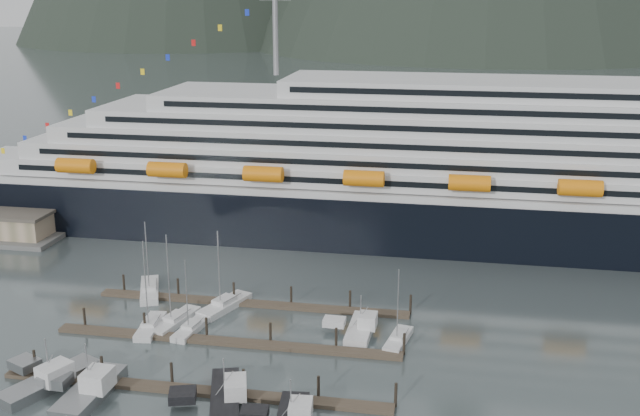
{
  "coord_description": "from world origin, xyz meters",
  "views": [
    {
      "loc": [
        24.13,
        -85.2,
        46.11
      ],
      "look_at": [
        4.54,
        22.0,
        14.12
      ],
      "focal_mm": 42.0,
      "sensor_mm": 36.0,
      "label": 1
    }
  ],
  "objects_px": {
    "sailboat_b": "(175,321)",
    "trawler_a": "(49,379)",
    "trawler_c": "(224,398)",
    "sailboat_h": "(398,340)",
    "trawler_b": "(89,390)",
    "sailboat_f": "(225,306)",
    "sailboat_a": "(151,327)",
    "sailboat_c": "(191,329)",
    "cruise_ship": "(484,177)",
    "trawler_e": "(360,328)",
    "sailboat_e": "(150,291)"
  },
  "relations": [
    {
      "from": "sailboat_b",
      "to": "trawler_a",
      "type": "xyz_separation_m",
      "value": [
        -8.64,
        -19.34,
        0.47
      ]
    },
    {
      "from": "trawler_a",
      "to": "trawler_c",
      "type": "distance_m",
      "value": 21.98
    },
    {
      "from": "sailboat_h",
      "to": "trawler_b",
      "type": "distance_m",
      "value": 40.32
    },
    {
      "from": "sailboat_f",
      "to": "trawler_a",
      "type": "height_order",
      "value": "sailboat_f"
    },
    {
      "from": "sailboat_a",
      "to": "trawler_c",
      "type": "distance_m",
      "value": 23.51
    },
    {
      "from": "sailboat_c",
      "to": "sailboat_h",
      "type": "relative_size",
      "value": 1.0
    },
    {
      "from": "cruise_ship",
      "to": "sailboat_f",
      "type": "relative_size",
      "value": 16.09
    },
    {
      "from": "sailboat_c",
      "to": "trawler_b",
      "type": "relative_size",
      "value": 0.94
    },
    {
      "from": "trawler_a",
      "to": "sailboat_h",
      "type": "bearing_deg",
      "value": -40.21
    },
    {
      "from": "cruise_ship",
      "to": "sailboat_a",
      "type": "relative_size",
      "value": 15.15
    },
    {
      "from": "sailboat_b",
      "to": "trawler_e",
      "type": "distance_m",
      "value": 26.44
    },
    {
      "from": "trawler_a",
      "to": "trawler_b",
      "type": "relative_size",
      "value": 1.09
    },
    {
      "from": "sailboat_c",
      "to": "sailboat_f",
      "type": "relative_size",
      "value": 0.86
    },
    {
      "from": "sailboat_b",
      "to": "sailboat_c",
      "type": "height_order",
      "value": "sailboat_b"
    },
    {
      "from": "sailboat_a",
      "to": "sailboat_e",
      "type": "relative_size",
      "value": 1.1
    },
    {
      "from": "sailboat_f",
      "to": "trawler_b",
      "type": "height_order",
      "value": "sailboat_f"
    },
    {
      "from": "cruise_ship",
      "to": "sailboat_e",
      "type": "bearing_deg",
      "value": -144.28
    },
    {
      "from": "sailboat_b",
      "to": "trawler_b",
      "type": "relative_size",
      "value": 1.19
    },
    {
      "from": "sailboat_e",
      "to": "trawler_b",
      "type": "xyz_separation_m",
      "value": [
        5.36,
        -30.86,
        0.54
      ]
    },
    {
      "from": "cruise_ship",
      "to": "trawler_b",
      "type": "distance_m",
      "value": 83.4
    },
    {
      "from": "sailboat_a",
      "to": "sailboat_f",
      "type": "bearing_deg",
      "value": -49.32
    },
    {
      "from": "sailboat_e",
      "to": "trawler_a",
      "type": "xyz_separation_m",
      "value": [
        -0.57,
        -29.35,
        0.48
      ]
    },
    {
      "from": "cruise_ship",
      "to": "sailboat_b",
      "type": "relative_size",
      "value": 14.78
    },
    {
      "from": "trawler_b",
      "to": "trawler_e",
      "type": "xyz_separation_m",
      "value": [
        29.1,
        22.51,
        -0.12
      ]
    },
    {
      "from": "sailboat_h",
      "to": "trawler_c",
      "type": "bearing_deg",
      "value": 146.74
    },
    {
      "from": "sailboat_f",
      "to": "trawler_b",
      "type": "relative_size",
      "value": 1.1
    },
    {
      "from": "sailboat_a",
      "to": "sailboat_b",
      "type": "distance_m",
      "value": 3.63
    },
    {
      "from": "sailboat_h",
      "to": "sailboat_a",
      "type": "bearing_deg",
      "value": 104.21
    },
    {
      "from": "sailboat_c",
      "to": "cruise_ship",
      "type": "bearing_deg",
      "value": -31.73
    },
    {
      "from": "sailboat_a",
      "to": "trawler_a",
      "type": "relative_size",
      "value": 1.07
    },
    {
      "from": "sailboat_a",
      "to": "sailboat_f",
      "type": "height_order",
      "value": "sailboat_a"
    },
    {
      "from": "cruise_ship",
      "to": "trawler_c",
      "type": "height_order",
      "value": "cruise_ship"
    },
    {
      "from": "sailboat_c",
      "to": "trawler_e",
      "type": "xyz_separation_m",
      "value": [
        23.29,
        3.55,
        0.44
      ]
    },
    {
      "from": "cruise_ship",
      "to": "trawler_a",
      "type": "xyz_separation_m",
      "value": [
        -52.57,
        -66.73,
        -11.15
      ]
    },
    {
      "from": "sailboat_a",
      "to": "trawler_e",
      "type": "relative_size",
      "value": 1.41
    },
    {
      "from": "trawler_c",
      "to": "trawler_e",
      "type": "distance_m",
      "value": 24.85
    },
    {
      "from": "sailboat_a",
      "to": "sailboat_h",
      "type": "height_order",
      "value": "sailboat_a"
    },
    {
      "from": "cruise_ship",
      "to": "sailboat_a",
      "type": "xyz_separation_m",
      "value": [
        -46.69,
        -49.75,
        -11.62
      ]
    },
    {
      "from": "sailboat_b",
      "to": "sailboat_h",
      "type": "height_order",
      "value": "sailboat_b"
    },
    {
      "from": "sailboat_b",
      "to": "sailboat_h",
      "type": "relative_size",
      "value": 1.26
    },
    {
      "from": "sailboat_a",
      "to": "trawler_b",
      "type": "height_order",
      "value": "sailboat_a"
    },
    {
      "from": "sailboat_h",
      "to": "trawler_b",
      "type": "relative_size",
      "value": 0.94
    },
    {
      "from": "sailboat_c",
      "to": "trawler_b",
      "type": "height_order",
      "value": "sailboat_c"
    },
    {
      "from": "sailboat_e",
      "to": "cruise_ship",
      "type": "bearing_deg",
      "value": -76.14
    },
    {
      "from": "sailboat_h",
      "to": "trawler_b",
      "type": "bearing_deg",
      "value": 131.47
    },
    {
      "from": "sailboat_f",
      "to": "trawler_a",
      "type": "relative_size",
      "value": 1.0
    },
    {
      "from": "sailboat_b",
      "to": "trawler_c",
      "type": "xyz_separation_m",
      "value": [
        13.33,
        -19.48,
        0.42
      ]
    },
    {
      "from": "sailboat_e",
      "to": "sailboat_b",
      "type": "bearing_deg",
      "value": -162.96
    },
    {
      "from": "sailboat_a",
      "to": "sailboat_b",
      "type": "xyz_separation_m",
      "value": [
        2.77,
        2.35,
        -0.0
      ]
    },
    {
      "from": "sailboat_e",
      "to": "trawler_e",
      "type": "bearing_deg",
      "value": -125.47
    }
  ]
}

